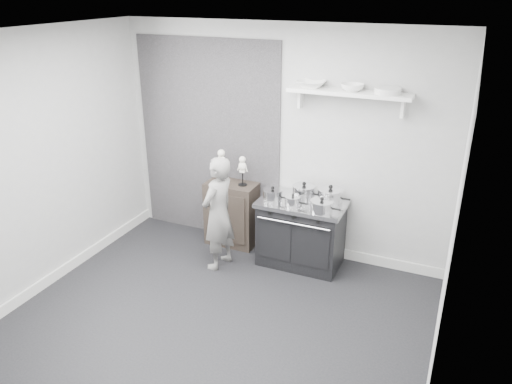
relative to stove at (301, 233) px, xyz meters
The scene contains 16 objects.
ground 1.58m from the stove, 105.18° to the right, with size 4.00×4.00×0.00m, color black.
room_shell 1.88m from the stove, 110.24° to the right, with size 4.02×3.62×2.71m.
wall_shelf 1.67m from the stove, 26.70° to the left, with size 1.30×0.26×0.24m.
stove is the anchor object (origin of this frame).
side_cabinet 0.96m from the stove, behind, with size 0.63×0.36×0.81m, color black.
child 0.99m from the stove, 152.75° to the right, with size 0.49×0.32×1.34m, color slate.
pot_front_left 0.57m from the stove, 161.45° to the right, with size 0.31×0.23×0.18m.
pot_back_left 0.48m from the stove, 99.75° to the left, with size 0.35×0.27×0.20m.
pot_back_right 0.57m from the stove, 18.13° to the left, with size 0.37×0.29×0.22m.
pot_front_right 0.56m from the stove, 30.99° to the right, with size 0.34×0.25×0.17m.
pot_front_center 0.47m from the stove, 113.62° to the right, with size 0.27×0.18×0.14m.
skeleton_full 1.27m from the stove, behind, with size 0.13×0.09×0.48m, color white, non-canonical shape.
skeleton_torso 1.03m from the stove, behind, with size 0.12×0.08×0.42m, color white, non-canonical shape.
bowl_large 1.69m from the stove, 94.17° to the left, with size 0.31×0.31×0.08m, color white.
bowl_small 1.74m from the stove, 24.34° to the left, with size 0.24×0.24×0.07m, color white.
plate_stack 1.86m from the stove, 13.80° to the left, with size 0.27×0.27×0.06m, color silver.
Camera 1 is at (1.98, -3.46, 3.07)m, focal length 35.00 mm.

